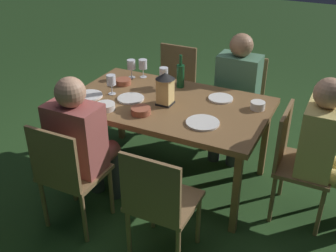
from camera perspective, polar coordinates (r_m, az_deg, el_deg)
ground_plane at (r=3.63m, az=-0.00°, el=-7.10°), size 16.00×16.00×0.00m
dining_table at (r=3.27m, az=-0.00°, el=2.51°), size 1.60×0.95×0.73m
chair_side_left_a at (r=3.98m, az=10.21°, el=4.00°), size 0.42×0.40×0.87m
person_in_green at (r=3.74m, az=9.53°, el=4.98°), size 0.38×0.47×1.15m
chair_side_right_b at (r=2.92m, az=-14.01°, el=-6.37°), size 0.42×0.40×0.87m
person_in_rust at (r=2.97m, az=-12.02°, el=-2.05°), size 0.38×0.47×1.15m
chair_side_right_a at (r=2.59m, az=-1.26°, el=-10.62°), size 0.42×0.40×0.87m
chair_side_left_b at (r=4.20m, az=0.77°, el=5.88°), size 0.42×0.40×0.87m
chair_head_near at (r=3.12m, az=17.66°, el=-4.53°), size 0.40×0.42×0.87m
person_in_mustard at (r=3.03m, az=21.69°, el=-2.93°), size 0.48×0.38×1.15m
lantern_centerpiece at (r=3.16m, az=-0.40°, el=5.55°), size 0.15×0.15×0.27m
green_bottle_on_table at (r=3.49m, az=1.77°, el=7.20°), size 0.07×0.07×0.29m
wine_glass_a at (r=3.70m, az=-5.23°, el=8.54°), size 0.08×0.08×0.17m
wine_glass_b at (r=3.51m, az=-0.61°, el=7.46°), size 0.08×0.08×0.17m
wine_glass_c at (r=3.70m, az=-3.57°, el=8.61°), size 0.08×0.08×0.17m
wine_glass_d at (r=3.38m, az=-8.05°, el=6.33°), size 0.08×0.08×0.17m
plate_a at (r=3.32m, az=7.46°, el=3.90°), size 0.20×0.20×0.01m
plate_b at (r=2.93m, az=4.93°, el=0.47°), size 0.25×0.25×0.01m
plate_c at (r=3.31m, az=-5.29°, el=3.90°), size 0.22×0.22×0.01m
plate_d at (r=3.41m, az=-11.20°, el=4.24°), size 0.23×0.23×0.01m
bowl_olives at (r=3.60m, az=-6.36°, el=6.28°), size 0.14×0.14×0.05m
bowl_bread at (r=3.06m, az=-3.86°, el=2.19°), size 0.15×0.15×0.05m
bowl_salad at (r=3.20m, az=12.58°, el=2.89°), size 0.11×0.11×0.06m
bowl_dip at (r=3.16m, az=-8.88°, el=2.78°), size 0.15×0.15×0.05m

